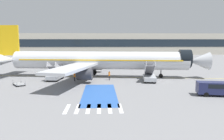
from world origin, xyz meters
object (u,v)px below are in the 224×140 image
Objects in this scene: service_van_0 at (218,88)px; terminal_building at (112,44)px; airliner at (97,60)px; ground_crew_2 at (75,76)px; ground_crew_1 at (109,75)px; fuel_tanker at (71,60)px; boarding_stairs_forward at (149,76)px; boarding_stairs_aft at (55,75)px; ground_crew_0 at (81,74)px; baggage_cart at (19,84)px.

service_van_0 is 0.04× the size of terminal_building.
airliner is 7.99× the size of service_van_0.
ground_crew_2 is 0.01× the size of terminal_building.
ground_crew_1 is at bearing 39.27° from airliner.
ground_crew_1 is (10.82, -26.19, -0.82)m from fuel_tanker.
terminal_building is at bearing 99.54° from boarding_stairs_forward.
service_van_0 is at bearing 52.54° from airliner.
boarding_stairs_aft reaches higher than service_van_0.
ground_crew_0 is 83.23m from terminal_building.
airliner is 4.66m from ground_crew_0.
boarding_stairs_forward is 1.82× the size of baggage_cart.
boarding_stairs_aft is 0.58× the size of fuel_tanker.
boarding_stairs_aft is at bearing -59.60° from airliner.
service_van_0 is at bearing -50.44° from boarding_stairs_forward.
ground_crew_1 is at bearing 3.87° from boarding_stairs_aft.
airliner is 26.41× the size of ground_crew_0.
boarding_stairs_aft is 4.15m from ground_crew_2.
airliner is 6.76m from ground_crew_2.
ground_crew_1 is 1.10× the size of ground_crew_2.
ground_crew_1 reaches higher than baggage_cart.
baggage_cart is at bearing -127.73° from boarding_stairs_aft.
boarding_stairs_aft is 25.50m from fuel_tanker.
baggage_cart is 90.79m from terminal_building.
airliner is 23.71m from fuel_tanker.
baggage_cart is at bearing -102.86° from ground_crew_2.
ground_crew_2 is at bearing -14.31° from baggage_cart.
ground_crew_2 is at bearing -11.43° from boarding_stairs_aft.
baggage_cart is (-30.09, 8.69, -0.91)m from service_van_0.
airliner is 28.63× the size of ground_crew_2.
boarding_stairs_aft reaches higher than baggage_cart.
boarding_stairs_forward is at bearing 50.66° from ground_crew_2.
boarding_stairs_aft reaches higher than ground_crew_1.
service_van_0 is (24.99, -13.72, 0.21)m from boarding_stairs_aft.
baggage_cart is at bearing 125.58° from ground_crew_1.
baggage_cart is at bearing -165.88° from boarding_stairs_forward.
boarding_stairs_forward is 0.04× the size of terminal_building.
terminal_building is (11.30, 84.64, 5.01)m from ground_crew_2.
service_van_0 is (16.98, -17.07, -2.34)m from airliner.
boarding_stairs_aft is 7.20m from baggage_cart.
ground_crew_0 is 1.08× the size of ground_crew_2.
boarding_stairs_aft is at bearing 180.00° from boarding_stairs_forward.
ground_crew_2 is at bearing -97.61° from terminal_building.
fuel_tanker is 5.30× the size of ground_crew_1.
fuel_tanker is 5.38× the size of ground_crew_0.
airliner is 15.40× the size of baggage_cart.
airliner is 0.34× the size of terminal_building.
ground_crew_0 is at bearing 17.15° from boarding_stairs_aft.
service_van_0 is at bearing -167.48° from ground_crew_0.
ground_crew_1 is 6.62m from ground_crew_2.
airliner reaches higher than boarding_stairs_forward.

